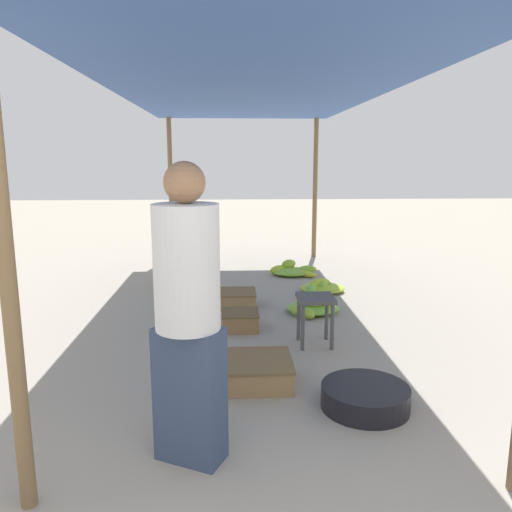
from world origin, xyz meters
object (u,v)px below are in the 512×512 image
object	(u,v)px
vendor_foreground	(188,312)
banana_pile_right_1	(292,271)
stool	(315,306)
crate_far	(257,371)
crate_near	(240,320)
banana_pile_right_2	(313,307)
banana_pile_left_2	(196,266)
basin_black	(365,397)
banana_pile_left_1	(172,283)
crate_mid	(237,299)
banana_pile_left_0	(197,289)
banana_pile_right_0	(321,287)

from	to	relation	value
vendor_foreground	banana_pile_right_1	bearing A→B (deg)	75.96
stool	crate_far	distance (m)	1.03
stool	banana_pile_right_1	world-z (taller)	stool
banana_pile_right_1	crate_near	distance (m)	2.57
banana_pile_right_2	banana_pile_left_2	bearing A→B (deg)	123.00
basin_black	banana_pile_left_1	world-z (taller)	banana_pile_left_1
basin_black	crate_far	bearing A→B (deg)	149.21
crate_near	vendor_foreground	bearing A→B (deg)	-98.36
banana_pile_right_2	crate_mid	xyz separation A→B (m)	(-0.87, 0.30, 0.02)
basin_black	crate_mid	xyz separation A→B (m)	(-0.87, 2.53, 0.01)
crate_near	banana_pile_right_1	bearing A→B (deg)	70.94
crate_mid	banana_pile_left_1	bearing A→B (deg)	133.45
basin_black	banana_pile_right_1	xyz separation A→B (m)	(-0.00, 4.15, -0.02)
basin_black	crate_near	size ratio (longest dim) A/B	1.63
banana_pile_left_0	vendor_foreground	bearing A→B (deg)	-86.82
banana_pile_left_1	crate_far	bearing A→B (deg)	-71.49
vendor_foreground	banana_pile_right_2	xyz separation A→B (m)	(1.18, 2.77, -0.82)
banana_pile_left_0	stool	bearing A→B (deg)	-56.19
vendor_foreground	basin_black	distance (m)	1.53
banana_pile_left_1	banana_pile_right_0	world-z (taller)	banana_pile_left_1
banana_pile_right_2	vendor_foreground	bearing A→B (deg)	-113.04
crate_far	stool	bearing A→B (deg)	53.65
basin_black	banana_pile_left_1	size ratio (longest dim) A/B	1.27
crate_near	crate_far	world-z (taller)	crate_far
basin_black	crate_mid	distance (m)	2.68
stool	crate_near	size ratio (longest dim) A/B	1.25
banana_pile_left_1	vendor_foreground	bearing A→B (deg)	-81.85
vendor_foreground	banana_pile_left_1	distance (m)	4.13
banana_pile_left_2	banana_pile_right_0	xyz separation A→B (m)	(1.73, -1.40, -0.01)
banana_pile_left_0	crate_near	xyz separation A→B (m)	(0.53, -1.35, 0.01)
banana_pile_right_2	crate_near	distance (m)	0.99
stool	crate_mid	xyz separation A→B (m)	(-0.72, 1.30, -0.28)
banana_pile_left_2	banana_pile_right_1	distance (m)	1.53
vendor_foreground	banana_pile_right_2	world-z (taller)	vendor_foreground
banana_pile_right_1	crate_far	xyz separation A→B (m)	(-0.73, -3.71, 0.04)
banana_pile_left_2	crate_near	world-z (taller)	banana_pile_left_2
banana_pile_left_0	banana_pile_right_0	xyz separation A→B (m)	(1.63, 0.06, -0.02)
banana_pile_right_0	stool	bearing A→B (deg)	-101.93
vendor_foreground	banana_pile_right_0	size ratio (longest dim) A/B	2.84
crate_mid	stool	bearing A→B (deg)	-61.16
banana_pile_left_1	banana_pile_left_2	world-z (taller)	banana_pile_left_2
banana_pile_left_2	crate_far	distance (m)	4.15
banana_pile_right_2	crate_far	xyz separation A→B (m)	(-0.74, -1.79, 0.03)
stool	crate_mid	bearing A→B (deg)	118.84
banana_pile_right_2	basin_black	bearing A→B (deg)	-90.04
banana_pile_left_2	banana_pile_right_0	world-z (taller)	banana_pile_left_2
crate_near	crate_mid	bearing A→B (deg)	91.55
stool	crate_near	xyz separation A→B (m)	(-0.69, 0.48, -0.28)
vendor_foreground	crate_near	world-z (taller)	vendor_foreground
crate_mid	crate_far	distance (m)	2.10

